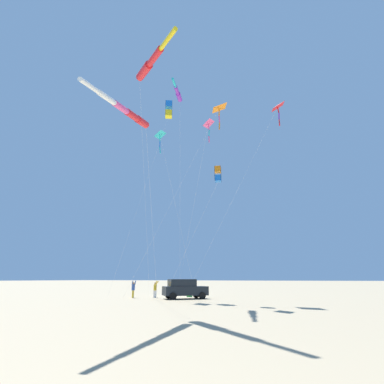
# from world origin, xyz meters

# --- Properties ---
(ground_plane) EXTENTS (600.00, 600.00, 0.00)m
(ground_plane) POSITION_xyz_m (0.00, 0.00, 0.00)
(ground_plane) COLOR tan
(parked_car) EXTENTS (4.28, 4.42, 1.85)m
(parked_car) POSITION_xyz_m (-4.33, -3.21, 0.95)
(parked_car) COLOR black
(parked_car) RESTS_ON ground_plane
(cooler_box) EXTENTS (0.62, 0.42, 0.42)m
(cooler_box) POSITION_xyz_m (-1.16, -2.29, 0.21)
(cooler_box) COLOR green
(cooler_box) RESTS_ON ground_plane
(person_adult_flyer) EXTENTS (0.60, 0.62, 1.72)m
(person_adult_flyer) POSITION_xyz_m (-5.04, 2.40, 0.94)
(person_adult_flyer) COLOR gold
(person_adult_flyer) RESTS_ON ground_plane
(person_child_green_jacket) EXTENTS (0.38, 0.31, 1.21)m
(person_child_green_jacket) POSITION_xyz_m (0.95, 0.14, 0.66)
(person_child_green_jacket) COLOR silver
(person_child_green_jacket) RESTS_ON ground_plane
(person_child_grey_jacket) EXTENTS (0.39, 0.50, 1.69)m
(person_child_grey_jacket) POSITION_xyz_m (-3.81, 0.48, 0.92)
(person_child_grey_jacket) COLOR silver
(person_child_grey_jacket) RESTS_ON ground_plane
(kite_windsock_striped_overhead) EXTENTS (11.95, 5.24, 19.98)m
(kite_windsock_striped_overhead) POSITION_xyz_m (-10.02, -5.15, 19.19)
(kite_windsock_striped_overhead) COLOR purple
(kite_windsock_striped_overhead) RESTS_ON ground_plane
(kite_delta_teal_far_right) EXTENTS (6.92, 6.90, 16.07)m
(kite_delta_teal_far_right) POSITION_xyz_m (-8.98, -7.84, 15.71)
(kite_delta_teal_far_right) COLOR #EF4C93
(kite_delta_teal_far_right) RESTS_ON ground_plane
(kite_box_green_low_center) EXTENTS (1.72, 6.65, 22.66)m
(kite_box_green_low_center) POSITION_xyz_m (-4.80, -1.14, 21.61)
(kite_box_green_low_center) COLOR blue
(kite_box_green_low_center) RESTS_ON ground_plane
(kite_box_black_fish_shape) EXTENTS (2.87, 7.20, 11.81)m
(kite_box_black_fish_shape) POSITION_xyz_m (-7.75, -8.24, 11.08)
(kite_box_black_fish_shape) COLOR orange
(kite_box_black_fish_shape) RESTS_ON ground_plane
(kite_delta_small_distant) EXTENTS (9.18, 1.83, 18.21)m
(kite_delta_small_distant) POSITION_xyz_m (-5.76, -0.61, 17.81)
(kite_delta_small_distant) COLOR #1EB7C6
(kite_delta_small_distant) RESTS_ON ground_plane
(kite_windsock_orange_high_right) EXTENTS (17.59, 12.43, 18.62)m
(kite_windsock_orange_high_right) POSITION_xyz_m (-16.05, -5.87, 17.61)
(kite_windsock_orange_high_right) COLOR red
(kite_windsock_orange_high_right) RESTS_ON ground_plane
(kite_windsock_purple_drifting) EXTENTS (17.59, 6.58, 12.33)m
(kite_windsock_purple_drifting) POSITION_xyz_m (-19.06, -6.70, 11.33)
(kite_windsock_purple_drifting) COLOR red
(kite_windsock_purple_drifting) RESTS_ON ground_plane
(kite_delta_magenta_far_left) EXTENTS (6.85, 13.82, 18.81)m
(kite_delta_magenta_far_left) POSITION_xyz_m (-4.91, -13.73, 18.36)
(kite_delta_magenta_far_left) COLOR red
(kite_delta_magenta_far_left) RESTS_ON ground_plane
(kite_delta_checkered_midright) EXTENTS (2.41, 13.23, 19.95)m
(kite_delta_checkered_midright) POSITION_xyz_m (-5.46, -7.78, 19.57)
(kite_delta_checkered_midright) COLOR orange
(kite_delta_checkered_midright) RESTS_ON ground_plane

